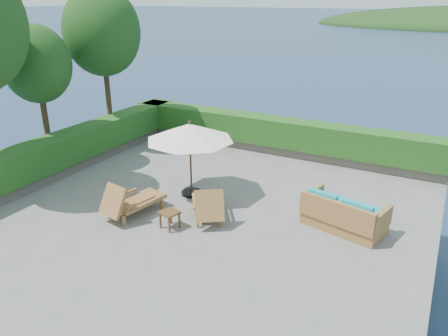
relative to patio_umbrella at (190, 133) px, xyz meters
The scene contains 14 objects.
ground 2.30m from the patio_umbrella, 45.43° to the right, with size 12.00×12.00×0.00m, color gray.
foundation 3.71m from the patio_umbrella, 45.43° to the right, with size 12.00×12.00×3.00m, color #5C5449.
ocean 5.10m from the patio_umbrella, 45.43° to the right, with size 600.00×600.00×0.00m, color #19314E.
planter_wall_far 5.13m from the patio_umbrella, 79.78° to the left, with size 12.00×0.60×0.36m, color #696054.
planter_wall_left 5.14m from the patio_umbrella, 169.66° to the right, with size 0.60×12.00×0.36m, color #696054.
hedge_far 4.94m from the patio_umbrella, 79.78° to the left, with size 12.40×0.90×1.00m, color #1B4213.
hedge_left 4.95m from the patio_umbrella, 169.66° to the right, with size 0.90×12.40×1.00m, color #1B4213.
tree_mid 5.78m from the patio_umbrella, behind, with size 2.20×2.20×4.83m.
tree_far 6.16m from the patio_umbrella, 155.61° to the left, with size 2.80×2.80×6.03m.
patio_umbrella is the anchor object (origin of this frame).
lounge_left 2.57m from the patio_umbrella, 110.66° to the right, with size 1.08×1.92×1.05m.
lounge_right 2.22m from the patio_umbrella, 41.72° to the right, with size 1.62×1.89×1.03m.
side_table 2.62m from the patio_umbrella, 73.44° to the right, with size 0.54×0.54×0.47m.
wicker_loveseat 4.83m from the patio_umbrella, ahead, with size 2.24×1.50×1.01m.
Camera 1 is at (5.68, -9.31, 5.66)m, focal length 35.00 mm.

